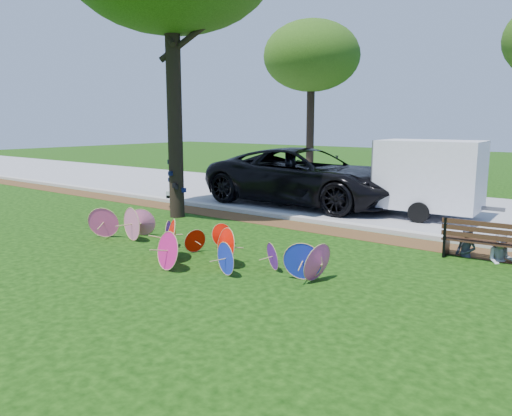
{
  "coord_description": "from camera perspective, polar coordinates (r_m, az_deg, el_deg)",
  "views": [
    {
      "loc": [
        7.38,
        -6.91,
        2.86
      ],
      "look_at": [
        0.5,
        2.0,
        0.9
      ],
      "focal_mm": 35.0,
      "sensor_mm": 36.0,
      "label": 1
    }
  ],
  "objects": [
    {
      "name": "park_bench",
      "position": [
        11.44,
        24.57,
        -3.34
      ],
      "size": [
        1.67,
        0.76,
        0.85
      ],
      "primitive_type": null,
      "rotation": [
        0.0,
        0.0,
        0.09
      ],
      "color": "black",
      "rests_on": "ground"
    },
    {
      "name": "ground",
      "position": [
        10.51,
        -8.91,
        -6.04
      ],
      "size": [
        90.0,
        90.0,
        0.0
      ],
      "primitive_type": "plane",
      "color": "black",
      "rests_on": "ground"
    },
    {
      "name": "curb",
      "position": [
        14.46,
        6.2,
        -1.35
      ],
      "size": [
        90.0,
        0.3,
        0.12
      ],
      "primitive_type": "cube",
      "color": "#B7B5AD",
      "rests_on": "ground"
    },
    {
      "name": "black_van",
      "position": [
        17.34,
        5.66,
        3.58
      ],
      "size": [
        7.07,
        3.35,
        1.95
      ],
      "primitive_type": "imported",
      "rotation": [
        0.0,
        0.0,
        1.59
      ],
      "color": "black",
      "rests_on": "ground"
    },
    {
      "name": "parasol_pile",
      "position": [
        10.77,
        -7.75,
        -3.56
      ],
      "size": [
        6.62,
        2.47,
        0.89
      ],
      "color": "red",
      "rests_on": "ground"
    },
    {
      "name": "person_right",
      "position": [
        11.38,
        26.4,
        -2.69
      ],
      "size": [
        0.68,
        0.6,
        1.17
      ],
      "primitive_type": "imported",
      "rotation": [
        0.0,
        0.0,
        0.31
      ],
      "color": "silver",
      "rests_on": "ground"
    },
    {
      "name": "person_left",
      "position": [
        11.52,
        23.02,
        -1.99
      ],
      "size": [
        0.55,
        0.47,
        1.3
      ],
      "primitive_type": "imported",
      "rotation": [
        0.0,
        0.0,
        -0.39
      ],
      "color": "#37394B",
      "rests_on": "ground"
    },
    {
      "name": "mulch_strip",
      "position": [
        13.89,
        4.68,
        -2.03
      ],
      "size": [
        90.0,
        1.0,
        0.01
      ],
      "primitive_type": "cube",
      "color": "#472D16",
      "rests_on": "ground"
    },
    {
      "name": "cargo_trailer",
      "position": [
        15.66,
        19.26,
        3.62
      ],
      "size": [
        2.97,
        1.98,
        2.61
      ],
      "primitive_type": "cube",
      "rotation": [
        0.0,
        0.0,
        0.06
      ],
      "color": "white",
      "rests_on": "ground"
    },
    {
      "name": "street",
      "position": [
        18.08,
        13.1,
        0.53
      ],
      "size": [
        90.0,
        8.0,
        0.01
      ],
      "primitive_type": "cube",
      "color": "gray",
      "rests_on": "ground"
    }
  ]
}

